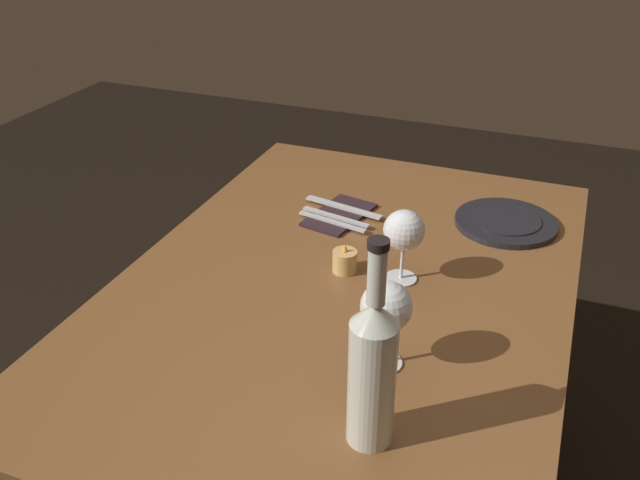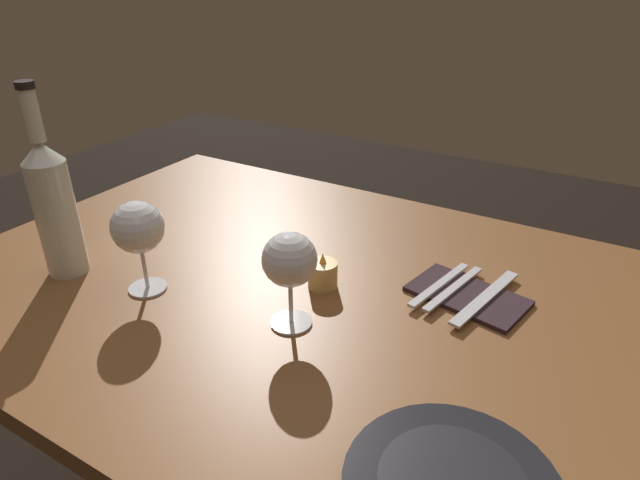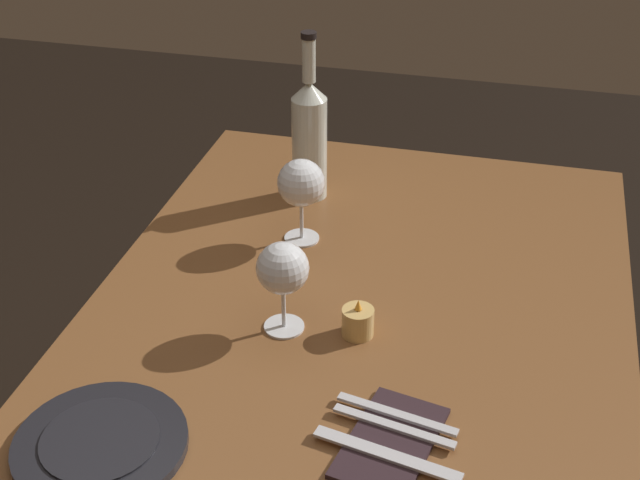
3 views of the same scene
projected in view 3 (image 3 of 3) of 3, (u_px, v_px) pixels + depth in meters
The scene contains 10 objects.
dining_table at pixel (353, 362), 1.50m from camera, with size 1.30×0.90×0.74m.
wine_glass_left at pixel (283, 270), 1.38m from camera, with size 0.08×0.08×0.16m.
wine_glass_right at pixel (301, 184), 1.61m from camera, with size 0.09×0.09×0.16m.
wine_bottle at pixel (309, 136), 1.75m from camera, with size 0.07×0.07×0.34m.
votive_candle at pixel (358, 323), 1.41m from camera, with size 0.05×0.05×0.07m.
dinner_plate at pixel (100, 443), 1.20m from camera, with size 0.24×0.24×0.02m.
folded_napkin at pixel (390, 442), 1.21m from camera, with size 0.21×0.14×0.01m.
fork_inner at pixel (394, 426), 1.23m from camera, with size 0.05×0.18×0.00m.
fork_outer at pixel (397, 414), 1.25m from camera, with size 0.05×0.18×0.00m.
table_knife at pixel (387, 454), 1.18m from camera, with size 0.06×0.21×0.00m.
Camera 3 is at (1.14, 0.23, 1.62)m, focal length 49.62 mm.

